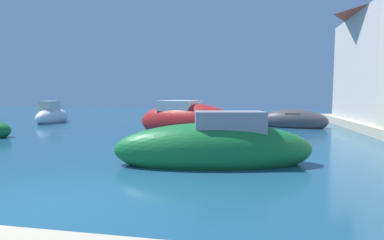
# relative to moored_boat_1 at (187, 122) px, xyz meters

# --- Properties ---
(ground) EXTENTS (80.00, 80.00, 0.00)m
(ground) POSITION_rel_moored_boat_1_xyz_m (-0.58, -10.91, -0.65)
(ground) COLOR #1E5170
(quay_promenade) EXTENTS (44.00, 32.00, 0.50)m
(quay_promenade) POSITION_rel_moored_boat_1_xyz_m (3.73, -11.27, -0.40)
(quay_promenade) COLOR beige
(quay_promenade) RESTS_ON ground
(moored_boat_1) EXTENTS (6.36, 4.10, 2.29)m
(moored_boat_1) POSITION_rel_moored_boat_1_xyz_m (0.00, 0.00, 0.00)
(moored_boat_1) COLOR #B21E1E
(moored_boat_1) RESTS_ON ground
(moored_boat_2) EXTENTS (6.30, 2.95, 2.00)m
(moored_boat_2) POSITION_rel_moored_boat_1_xyz_m (2.26, -6.99, -0.13)
(moored_boat_2) COLOR #197233
(moored_boat_2) RESTS_ON ground
(moored_boat_4) EXTENTS (2.04, 4.09, 1.95)m
(moored_boat_4) POSITION_rel_moored_boat_1_xyz_m (-11.39, 4.61, -0.17)
(moored_boat_4) COLOR white
(moored_boat_4) RESTS_ON ground
(moored_boat_5) EXTENTS (4.55, 2.75, 1.52)m
(moored_boat_5) POSITION_rel_moored_boat_1_xyz_m (6.22, 4.34, -0.22)
(moored_boat_5) COLOR #3F3F47
(moored_boat_5) RESTS_ON ground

